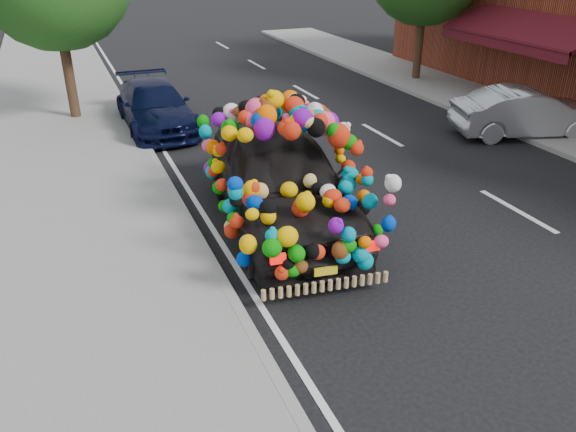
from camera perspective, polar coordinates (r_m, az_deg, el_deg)
name	(u,v)px	position (r m, az deg, el deg)	size (l,w,h in m)	color
ground	(350,246)	(9.58, 6.36, -3.03)	(100.00, 100.00, 0.00)	black
sidewalk	(84,298)	(8.61, -20.00, -7.87)	(4.00, 60.00, 0.12)	gray
kerb	(216,271)	(8.79, -7.32, -5.52)	(0.15, 60.00, 0.13)	gray
footpath_far	(573,134)	(16.70, 26.95, 7.45)	(3.00, 40.00, 0.12)	gray
lane_markings	(517,210)	(11.60, 22.24, 0.53)	(6.00, 50.00, 0.01)	silver
plush_art_car	(281,160)	(9.81, -0.75, 5.75)	(3.03, 5.49, 2.36)	black
navy_sedan	(155,106)	(15.84, -13.35, 10.80)	(1.71, 4.21, 1.22)	black
silver_hatchback	(527,113)	(16.02, 23.12, 9.62)	(1.32, 3.79, 1.25)	#A0A2A7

